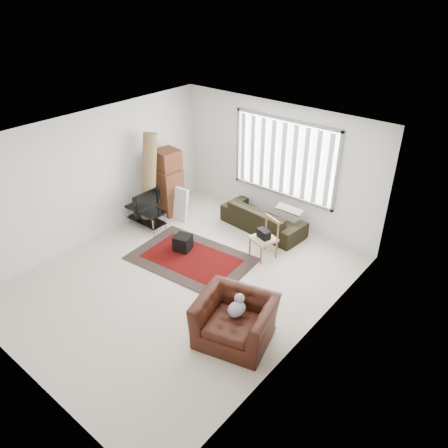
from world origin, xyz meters
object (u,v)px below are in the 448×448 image
Objects in this scene: sofa at (263,214)px; armchair at (235,317)px; side_chair at (264,237)px; tv_stand at (146,214)px; moving_boxes at (169,184)px.

sofa is 1.41× the size of armchair.
armchair is at bearing -47.84° from side_chair.
moving_boxes reaches higher than tv_stand.
moving_boxes is (-0.16, 0.88, 0.37)m from tv_stand.
tv_stand is 2.77m from side_chair.
sofa is at bearing 38.05° from tv_stand.
side_chair is (2.83, -0.15, -0.25)m from moving_boxes.
armchair reaches higher than tv_stand.
sofa is at bearing 18.06° from moving_boxes.
tv_stand is at bearing 42.60° from sofa.
moving_boxes is 1.12× the size of armchair.
sofa reaches higher than tv_stand.
armchair is at bearing -21.46° from tv_stand.
sofa is (2.03, 1.59, 0.03)m from tv_stand.
side_chair is at bearing 99.03° from armchair.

